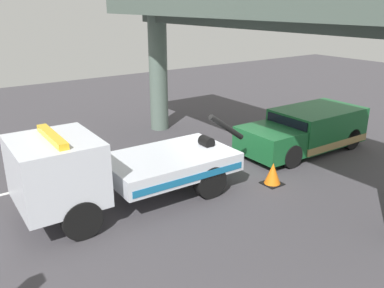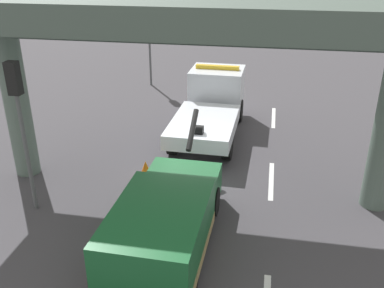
# 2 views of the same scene
# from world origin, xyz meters

# --- Properties ---
(ground_plane) EXTENTS (60.00, 40.00, 0.10)m
(ground_plane) POSITION_xyz_m (0.00, 0.00, -0.05)
(ground_plane) COLOR #423F44
(lane_stripe_west) EXTENTS (2.60, 0.16, 0.01)m
(lane_stripe_west) POSITION_xyz_m (-6.00, -2.66, 0.00)
(lane_stripe_west) COLOR silver
(lane_stripe_west) RESTS_ON ground
(lane_stripe_mid) EXTENTS (2.60, 0.16, 0.01)m
(lane_stripe_mid) POSITION_xyz_m (0.00, -2.66, 0.00)
(lane_stripe_mid) COLOR silver
(lane_stripe_mid) RESTS_ON ground
(lane_stripe_east) EXTENTS (2.60, 0.16, 0.01)m
(lane_stripe_east) POSITION_xyz_m (6.00, -2.66, 0.00)
(lane_stripe_east) COLOR silver
(lane_stripe_east) RESTS_ON ground
(tow_truck_white) EXTENTS (7.27, 2.52, 2.46)m
(tow_truck_white) POSITION_xyz_m (4.11, -0.01, 1.20)
(tow_truck_white) COLOR silver
(tow_truck_white) RESTS_ON ground
(towed_van_green) EXTENTS (5.23, 2.29, 1.58)m
(towed_van_green) POSITION_xyz_m (-4.16, 0.00, 0.78)
(towed_van_green) COLOR #195B2D
(towed_van_green) RESTS_ON ground
(overpass_structure) EXTENTS (3.60, 13.51, 5.92)m
(overpass_structure) POSITION_xyz_m (-0.92, 0.00, 5.07)
(overpass_structure) COLOR #596B60
(overpass_structure) RESTS_ON ground
(traffic_cone_orange) EXTENTS (0.60, 0.60, 0.71)m
(traffic_cone_orange) POSITION_xyz_m (-0.74, 1.52, 0.34)
(traffic_cone_orange) COLOR orange
(traffic_cone_orange) RESTS_ON ground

